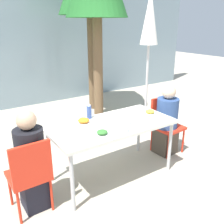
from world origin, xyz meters
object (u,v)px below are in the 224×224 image
(drinking_cup, at_px, (126,129))
(closed_umbrella, at_px, (149,28))
(person_right, at_px, (167,122))
(salad_bowl, at_px, (123,122))
(chair_left, at_px, (30,172))
(bottle, at_px, (89,112))
(chair_right, at_px, (165,121))
(person_left, at_px, (32,164))

(drinking_cup, bearing_deg, closed_umbrella, 41.72)
(person_right, height_order, closed_umbrella, closed_umbrella)
(closed_umbrella, distance_m, salad_bowl, 1.96)
(chair_left, bearing_deg, person_right, 3.06)
(bottle, distance_m, salad_bowl, 0.48)
(chair_left, height_order, chair_right, same)
(drinking_cup, bearing_deg, bottle, 101.87)
(chair_left, relative_size, salad_bowl, 4.48)
(drinking_cup, relative_size, salad_bowl, 0.47)
(chair_left, height_order, person_right, person_right)
(bottle, bearing_deg, chair_left, -155.92)
(chair_left, bearing_deg, closed_umbrella, 21.61)
(person_left, bearing_deg, drinking_cup, -17.38)
(chair_right, distance_m, bottle, 1.28)
(bottle, xyz_separation_m, drinking_cup, (0.13, -0.62, -0.04))
(drinking_cup, bearing_deg, person_right, 19.49)
(chair_left, height_order, salad_bowl, chair_left)
(closed_umbrella, bearing_deg, salad_bowl, -141.38)
(chair_left, distance_m, person_right, 2.11)
(chair_left, bearing_deg, chair_right, 5.17)
(person_left, xyz_separation_m, bottle, (0.88, 0.33, 0.30))
(salad_bowl, bearing_deg, chair_left, -179.48)
(person_left, height_order, closed_umbrella, closed_umbrella)
(drinking_cup, distance_m, salad_bowl, 0.25)
(closed_umbrella, relative_size, drinking_cup, 27.47)
(chair_right, relative_size, salad_bowl, 4.48)
(chair_right, relative_size, closed_umbrella, 0.35)
(chair_left, distance_m, salad_bowl, 1.20)
(chair_left, distance_m, chair_right, 2.16)
(closed_umbrella, xyz_separation_m, salad_bowl, (-1.29, -1.03, -1.06))
(closed_umbrella, bearing_deg, chair_right, -111.24)
(person_right, bearing_deg, person_left, -0.89)
(drinking_cup, xyz_separation_m, salad_bowl, (0.11, 0.22, -0.02))
(drinking_cup, height_order, salad_bowl, drinking_cup)
(person_left, bearing_deg, chair_right, 3.11)
(person_right, distance_m, drinking_cup, 1.14)
(person_left, relative_size, person_right, 1.04)
(chair_right, bearing_deg, drinking_cup, 19.46)
(chair_right, distance_m, drinking_cup, 1.22)
(person_left, distance_m, bottle, 0.98)
(closed_umbrella, height_order, salad_bowl, closed_umbrella)
(person_left, height_order, bottle, person_left)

